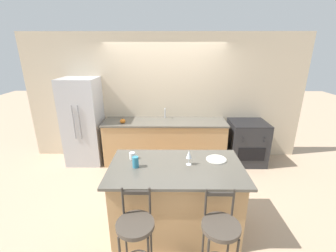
% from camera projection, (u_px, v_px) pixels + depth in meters
% --- Properties ---
extents(ground_plane, '(18.00, 18.00, 0.00)m').
position_uv_depth(ground_plane, '(165.00, 169.00, 4.66)').
color(ground_plane, tan).
extents(wall_back, '(6.00, 0.07, 2.70)m').
position_uv_depth(wall_back, '(165.00, 98.00, 4.91)').
color(wall_back, beige).
rests_on(wall_back, ground_plane).
extents(back_counter, '(2.58, 0.72, 0.93)m').
position_uv_depth(back_counter, '(165.00, 141.00, 4.88)').
color(back_counter, tan).
rests_on(back_counter, ground_plane).
extents(sink_faucet, '(0.02, 0.13, 0.22)m').
position_uv_depth(sink_faucet, '(165.00, 112.00, 4.88)').
color(sink_faucet, '#ADAFB5').
rests_on(sink_faucet, back_counter).
extents(kitchen_island, '(1.72, 0.98, 0.96)m').
position_uv_depth(kitchen_island, '(176.00, 198.00, 3.01)').
color(kitchen_island, tan).
rests_on(kitchen_island, ground_plane).
extents(refrigerator, '(0.73, 0.69, 1.82)m').
position_uv_depth(refrigerator, '(83.00, 122.00, 4.74)').
color(refrigerator, '#BCBCC1').
rests_on(refrigerator, ground_plane).
extents(oven_range, '(0.76, 0.72, 0.92)m').
position_uv_depth(oven_range, '(246.00, 142.00, 4.84)').
color(oven_range, '#28282B').
rests_on(oven_range, ground_plane).
extents(bar_stool_near, '(0.39, 0.39, 1.05)m').
position_uv_depth(bar_stool_near, '(136.00, 233.00, 2.28)').
color(bar_stool_near, '#332D28').
rests_on(bar_stool_near, ground_plane).
extents(bar_stool_far, '(0.39, 0.39, 1.05)m').
position_uv_depth(bar_stool_far, '(220.00, 235.00, 2.26)').
color(bar_stool_far, '#332D28').
rests_on(bar_stool_far, ground_plane).
extents(dinner_plate, '(0.27, 0.27, 0.02)m').
position_uv_depth(dinner_plate, '(216.00, 159.00, 3.02)').
color(dinner_plate, beige).
rests_on(dinner_plate, kitchen_island).
extents(wine_glass, '(0.07, 0.07, 0.20)m').
position_uv_depth(wine_glass, '(189.00, 155.00, 2.85)').
color(wine_glass, white).
rests_on(wine_glass, kitchen_island).
extents(coffee_mug, '(0.11, 0.08, 0.09)m').
position_uv_depth(coffee_mug, '(132.00, 156.00, 3.03)').
color(coffee_mug, white).
rests_on(coffee_mug, kitchen_island).
extents(tumbler_cup, '(0.08, 0.08, 0.14)m').
position_uv_depth(tumbler_cup, '(136.00, 162.00, 2.81)').
color(tumbler_cup, teal).
rests_on(tumbler_cup, kitchen_island).
extents(pumpkin_decoration, '(0.11, 0.11, 0.11)m').
position_uv_depth(pumpkin_decoration, '(123.00, 121.00, 4.57)').
color(pumpkin_decoration, orange).
rests_on(pumpkin_decoration, back_counter).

